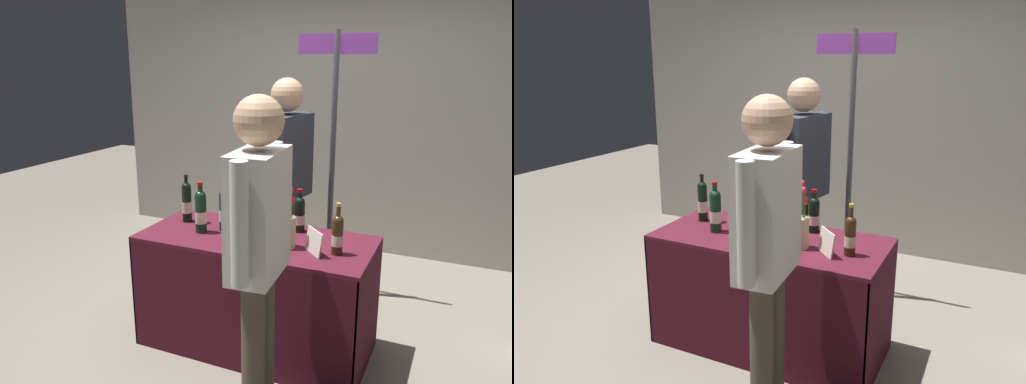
# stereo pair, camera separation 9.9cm
# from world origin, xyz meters

# --- Properties ---
(ground_plane) EXTENTS (12.00, 12.00, 0.00)m
(ground_plane) POSITION_xyz_m (0.00, 0.00, 0.00)
(ground_plane) COLOR gray
(back_partition) EXTENTS (5.00, 0.12, 2.96)m
(back_partition) POSITION_xyz_m (0.00, 2.07, 1.48)
(back_partition) COLOR #9E998E
(back_partition) RESTS_ON ground_plane
(tasting_table) EXTENTS (1.50, 0.68, 0.78)m
(tasting_table) POSITION_xyz_m (0.00, 0.00, 0.53)
(tasting_table) COLOR #4C1423
(tasting_table) RESTS_ON ground_plane
(featured_wine_bottle) EXTENTS (0.08, 0.08, 0.30)m
(featured_wine_bottle) POSITION_xyz_m (-0.12, -0.12, 0.91)
(featured_wine_bottle) COLOR black
(featured_wine_bottle) RESTS_ON tasting_table
(display_bottle_0) EXTENTS (0.08, 0.08, 0.32)m
(display_bottle_0) POSITION_xyz_m (-0.05, 0.18, 0.92)
(display_bottle_0) COLOR black
(display_bottle_0) RESTS_ON tasting_table
(display_bottle_1) EXTENTS (0.07, 0.07, 0.31)m
(display_bottle_1) POSITION_xyz_m (0.11, -0.06, 0.90)
(display_bottle_1) COLOR #192333
(display_bottle_1) RESTS_ON tasting_table
(display_bottle_2) EXTENTS (0.07, 0.07, 0.31)m
(display_bottle_2) POSITION_xyz_m (0.55, -0.07, 0.91)
(display_bottle_2) COLOR #38230F
(display_bottle_2) RESTS_ON tasting_table
(display_bottle_3) EXTENTS (0.07, 0.07, 0.35)m
(display_bottle_3) POSITION_xyz_m (0.07, -0.17, 0.93)
(display_bottle_3) COLOR black
(display_bottle_3) RESTS_ON tasting_table
(display_bottle_4) EXTENTS (0.07, 0.07, 0.34)m
(display_bottle_4) POSITION_xyz_m (-0.57, 0.09, 0.92)
(display_bottle_4) COLOR black
(display_bottle_4) RESTS_ON tasting_table
(display_bottle_5) EXTENTS (0.07, 0.07, 0.34)m
(display_bottle_5) POSITION_xyz_m (-0.12, 0.09, 0.92)
(display_bottle_5) COLOR #38230F
(display_bottle_5) RESTS_ON tasting_table
(display_bottle_6) EXTENTS (0.08, 0.08, 0.29)m
(display_bottle_6) POSITION_xyz_m (0.22, 0.21, 0.90)
(display_bottle_6) COLOR black
(display_bottle_6) RESTS_ON tasting_table
(display_bottle_7) EXTENTS (0.08, 0.08, 0.34)m
(display_bottle_7) POSITION_xyz_m (-0.37, -0.07, 0.93)
(display_bottle_7) COLOR black
(display_bottle_7) RESTS_ON tasting_table
(display_bottle_8) EXTENTS (0.07, 0.07, 0.33)m
(display_bottle_8) POSITION_xyz_m (-0.25, 0.04, 0.92)
(display_bottle_8) COLOR #192333
(display_bottle_8) RESTS_ON tasting_table
(wine_glass_near_vendor) EXTENTS (0.07, 0.07, 0.12)m
(wine_glass_near_vendor) POSITION_xyz_m (-0.47, 0.10, 0.86)
(wine_glass_near_vendor) COLOR silver
(wine_glass_near_vendor) RESTS_ON tasting_table
(wine_glass_mid) EXTENTS (0.07, 0.07, 0.15)m
(wine_glass_mid) POSITION_xyz_m (0.05, 0.10, 0.89)
(wine_glass_mid) COLOR silver
(wine_glass_mid) RESTS_ON tasting_table
(flower_vase) EXTENTS (0.10, 0.10, 0.42)m
(flower_vase) POSITION_xyz_m (0.25, -0.09, 0.91)
(flower_vase) COLOR tan
(flower_vase) RESTS_ON tasting_table
(brochure_stand) EXTENTS (0.15, 0.15, 0.15)m
(brochure_stand) POSITION_xyz_m (0.42, -0.11, 0.85)
(brochure_stand) COLOR silver
(brochure_stand) RESTS_ON tasting_table
(vendor_presenter) EXTENTS (0.28, 0.62, 1.76)m
(vendor_presenter) POSITION_xyz_m (-0.03, 0.62, 1.07)
(vendor_presenter) COLOR #4C4233
(vendor_presenter) RESTS_ON ground_plane
(taster_foreground_right) EXTENTS (0.24, 0.58, 1.74)m
(taster_foreground_right) POSITION_xyz_m (0.32, -0.68, 1.05)
(taster_foreground_right) COLOR #4C4233
(taster_foreground_right) RESTS_ON ground_plane
(booth_signpost) EXTENTS (0.59, 0.04, 2.10)m
(booth_signpost) POSITION_xyz_m (0.22, 0.98, 1.29)
(booth_signpost) COLOR #47474C
(booth_signpost) RESTS_ON ground_plane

